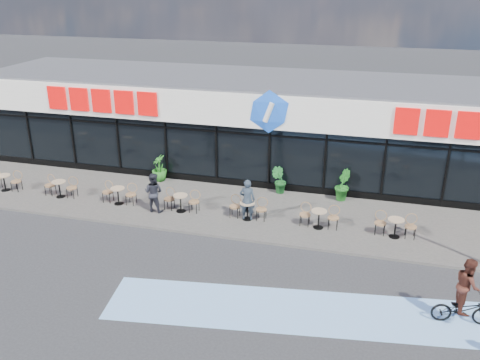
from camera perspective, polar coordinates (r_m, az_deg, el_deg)
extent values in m
plane|color=#28282B|center=(17.51, -1.64, -9.93)|extent=(120.00, 120.00, 0.00)
cube|color=#55504B|center=(21.30, 1.82, -3.60)|extent=(44.00, 5.00, 0.10)
cube|color=#7CB0EB|center=(15.73, 11.28, -14.55)|extent=(14.17, 4.13, 0.01)
cube|color=black|center=(25.78, 4.70, 4.46)|extent=(30.00, 6.00, 3.00)
cube|color=white|center=(25.05, 4.80, 9.26)|extent=(30.60, 6.30, 1.50)
cube|color=#47474C|center=(25.03, 4.92, 11.12)|extent=(30.60, 6.30, 0.10)
cube|color=navy|center=(22.48, 3.37, 5.96)|extent=(30.60, 0.08, 0.18)
cube|color=black|center=(22.60, 3.36, 5.00)|extent=(30.00, 0.06, 0.08)
cube|color=black|center=(23.45, 3.23, -0.73)|extent=(30.00, 0.10, 0.40)
cube|color=red|center=(24.88, -15.27, 8.60)|extent=(5.63, 0.18, 1.10)
cube|color=red|center=(21.91, 24.30, 5.64)|extent=(5.63, 0.18, 1.10)
ellipsoid|color=blue|center=(22.03, 3.28, 7.66)|extent=(1.90, 0.24, 1.90)
cylinder|color=black|center=(28.14, -22.53, 4.33)|extent=(0.10, 0.10, 3.00)
cylinder|color=black|center=(26.72, -18.23, 4.04)|extent=(0.10, 0.10, 3.00)
cylinder|color=black|center=(25.47, -13.48, 3.68)|extent=(0.10, 0.10, 3.00)
cylinder|color=black|center=(24.41, -8.28, 3.27)|extent=(0.10, 0.10, 3.00)
cylinder|color=black|center=(23.56, -2.67, 2.79)|extent=(0.10, 0.10, 3.00)
cylinder|color=black|center=(22.96, 3.29, 2.25)|extent=(0.10, 0.10, 3.00)
cylinder|color=black|center=(22.62, 9.50, 1.67)|extent=(0.10, 0.10, 3.00)
cylinder|color=black|center=(22.56, 15.81, 1.05)|extent=(0.10, 0.10, 3.00)
cylinder|color=black|center=(22.77, 22.08, 0.42)|extent=(0.10, 0.10, 3.00)
cylinder|color=tan|center=(25.37, -25.06, 0.45)|extent=(0.60, 0.60, 0.04)
cylinder|color=black|center=(25.49, -24.93, -0.28)|extent=(0.06, 0.06, 0.70)
cylinder|color=black|center=(25.62, -24.80, -1.02)|extent=(0.40, 0.40, 0.02)
cylinder|color=tan|center=(23.68, -19.71, -0.19)|extent=(0.60, 0.60, 0.04)
cylinder|color=black|center=(23.81, -19.60, -0.97)|extent=(0.06, 0.06, 0.70)
cylinder|color=black|center=(23.95, -19.49, -1.76)|extent=(0.40, 0.40, 0.02)
cylinder|color=tan|center=(22.23, -13.60, -0.93)|extent=(0.60, 0.60, 0.04)
cylinder|color=black|center=(22.37, -13.52, -1.75)|extent=(0.06, 0.06, 0.70)
cylinder|color=black|center=(22.51, -13.44, -2.59)|extent=(0.40, 0.40, 0.02)
cylinder|color=tan|center=(21.07, -6.72, -1.74)|extent=(0.60, 0.60, 0.04)
cylinder|color=black|center=(21.22, -6.68, -2.60)|extent=(0.06, 0.06, 0.70)
cylinder|color=black|center=(21.37, -6.64, -3.48)|extent=(0.40, 0.40, 0.02)
cylinder|color=tan|center=(20.25, 0.83, -2.60)|extent=(0.60, 0.60, 0.04)
cylinder|color=black|center=(20.40, 0.83, -3.49)|extent=(0.06, 0.06, 0.70)
cylinder|color=black|center=(20.56, 0.82, -4.40)|extent=(0.40, 0.40, 0.02)
cylinder|color=tan|center=(19.81, 8.88, -3.47)|extent=(0.60, 0.60, 0.04)
cylinder|color=black|center=(19.97, 8.83, -4.37)|extent=(0.06, 0.06, 0.70)
cylinder|color=black|center=(20.13, 8.77, -5.29)|extent=(0.40, 0.40, 0.02)
cylinder|color=tan|center=(19.78, 17.14, -4.29)|extent=(0.60, 0.60, 0.04)
cylinder|color=black|center=(19.94, 17.03, -5.19)|extent=(0.06, 0.06, 0.70)
cylinder|color=black|center=(20.10, 16.92, -6.10)|extent=(0.40, 0.40, 0.02)
imported|color=#24681D|center=(24.45, -9.06, 1.35)|extent=(0.98, 0.98, 1.27)
imported|color=#1E6B1E|center=(22.52, 11.40, -0.53)|extent=(0.61, 0.76, 1.37)
imported|color=#185621|center=(22.86, 4.40, -0.03)|extent=(0.71, 0.60, 1.19)
imported|color=#28323E|center=(20.20, 0.82, -2.23)|extent=(0.68, 0.49, 1.72)
imported|color=#23232B|center=(21.23, -9.68, -1.38)|extent=(0.85, 0.69, 1.68)
imported|color=black|center=(16.17, 23.71, -13.16)|extent=(1.77, 0.78, 0.90)
imported|color=#472119|center=(15.73, 24.17, -10.70)|extent=(0.71, 0.86, 1.64)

